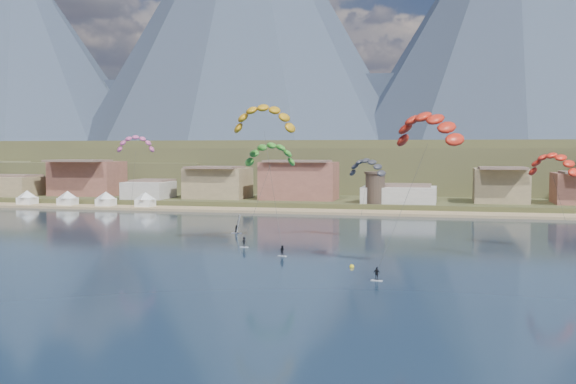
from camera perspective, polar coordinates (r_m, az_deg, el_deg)
The scene contains 16 objects.
ground at distance 76.75m, azimuth -5.48°, elevation -8.92°, with size 2400.00×2400.00×0.00m, color black.
beach at distance 179.38m, azimuth 5.36°, elevation -1.69°, with size 2200.00×12.00×0.90m.
land at distance 631.70m, azimuth 10.90°, elevation 1.97°, with size 2200.00×900.00×4.00m.
foothills at distance 303.59m, azimuth 12.79°, elevation 2.04°, with size 940.00×210.00×18.00m.
mountain_ridge at distance 905.44m, azimuth 10.72°, elevation 11.97°, with size 2060.00×480.00×400.00m.
town at distance 203.51m, azimuth -5.25°, elevation 1.12°, with size 400.00×24.00×12.00m.
watchtower at distance 186.27m, azimuth 7.22°, elevation 0.38°, with size 5.82×5.82×8.60m.
beach_tents at distance 203.81m, azimuth -16.40°, elevation -0.22°, with size 43.40×6.40×5.00m.
kitesurfer_yellow at distance 117.43m, azimuth -1.99°, elevation 6.41°, with size 12.00×13.21×25.88m.
kitesurfer_orange at distance 97.02m, azimuth 11.51°, elevation 5.53°, with size 12.25×16.12×23.79m.
kitesurfer_green at distance 124.16m, azimuth -1.48°, elevation 3.37°, with size 10.15×13.71×19.18m.
distant_kite_pink at distance 157.27m, azimuth -12.50°, elevation 4.15°, with size 9.12×7.25×21.14m.
distant_kite_dark at distance 128.69m, azimuth 6.55°, elevation 2.29°, with size 8.06×6.87×16.55m.
distant_kite_orange at distance 122.65m, azimuth 21.10°, elevation 2.44°, with size 9.18×8.03×17.74m.
windsurfer at distance 136.46m, azimuth -4.24°, elevation -2.93°, with size 2.18×2.39×3.74m.
buoy at distance 97.57m, azimuth 5.31°, elevation -6.17°, with size 0.65×0.65×0.65m.
Camera 1 is at (23.92, -71.03, 16.53)m, focal length 42.95 mm.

